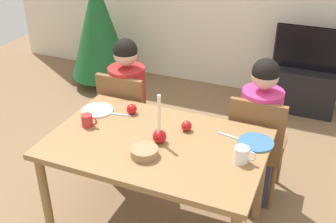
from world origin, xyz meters
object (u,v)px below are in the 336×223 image
Objects in this scene: chair_left at (127,115)px; plate_right at (256,142)px; apple_near_candle at (132,109)px; apple_by_left_plate at (186,126)px; dining_table at (156,152)px; tv at (313,49)px; tv_stand at (306,89)px; mug_left at (88,120)px; chair_right at (256,143)px; christmas_tree at (98,27)px; mug_right at (242,155)px; person_left_child at (128,107)px; plate_left at (98,110)px; candle_centerpiece at (159,133)px; bowl_walnuts at (144,152)px; person_right_child at (258,134)px.

chair_left is 1.23m from plate_right.
apple_by_left_plate is at bearing -8.52° from apple_near_candle.
plate_right is (1.15, -0.38, 0.24)m from chair_left.
tv is at bearing 71.63° from dining_table.
tv_stand is 2.69m from mug_left.
tv reaches higher than plate_right.
apple_near_candle reaches higher than apple_by_left_plate.
chair_right is 1.14× the size of tv.
christmas_tree is at bearing 141.69° from plate_right.
chair_right is 0.68m from mug_right.
person_left_child is 5.11× the size of plate_left.
chair_left is 0.84m from apple_by_left_plate.
person_left_child is at bearing 160.23° from plate_right.
tv is at bearing 72.18° from candle_centerpiece.
christmas_tree is 2.52m from apple_by_left_plate.
candle_centerpiece is at bearing -0.72° from mug_left.
mug_left is at bearing 179.60° from dining_table.
bowl_walnuts is 2.39× the size of apple_by_left_plate.
chair_left is at bearing -90.00° from person_left_child.
dining_table is 0.98× the size of christmas_tree.
chair_left is at bearing 132.99° from candle_centerpiece.
mug_right is at bearing -95.01° from tv_stand.
mug_right is at bearing -0.66° from mug_left.
chair_right reaches higher than tv_stand.
chair_right is (1.09, 0.00, 0.00)m from chair_left.
christmas_tree is (-2.19, 1.36, 0.17)m from person_right_child.
plate_right is 0.92m from apple_near_candle.
bowl_walnuts is (0.55, -0.81, 0.21)m from person_left_child.
chair_right is at bearing -97.25° from tv_stand.
chair_right reaches higher than mug_left.
mug_left is at bearing 160.93° from bowl_walnuts.
candle_centerpiece reaches higher than apple_by_left_plate.
person_right_child is (1.09, 0.00, 0.00)m from person_left_child.
tv is 5.82× the size of mug_right.
candle_centerpiece reaches higher than chair_right.
person_left_child is 9.81× the size of mug_left.
plate_left and plate_right have the same top height.
person_left_child is 0.82× the size of christmas_tree.
plate_right is 0.47m from apple_by_left_plate.
candle_centerpiece is at bearing 179.40° from mug_right.
mug_left reaches higher than plate_right.
tv_stand is at bearing 72.18° from candle_centerpiece.
person_right_child reaches higher than mug_left.
chair_left is 1.30m from mug_right.
person_right_child reaches higher than plate_right.
plate_left is at bearing 168.97° from mug_right.
plate_left is 3.03× the size of apple_near_candle.
bowl_walnuts is at bearing -123.97° from person_right_child.
chair_left is 0.67m from mug_left.
dining_table is 6.10× the size of plate_left.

